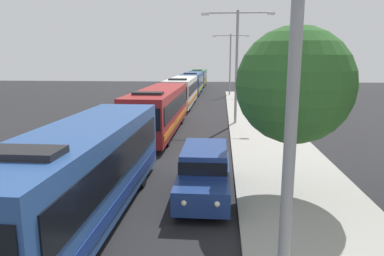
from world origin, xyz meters
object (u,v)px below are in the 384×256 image
at_px(bus_middle, 182,91).
at_px(streetlamp_near, 295,59).
at_px(white_suv, 205,170).
at_px(roadside_tree, 295,85).
at_px(bus_rear, 199,77).
at_px(bus_lead, 84,169).
at_px(streetlamp_far, 230,58).
at_px(bus_second_in_line, 159,109).
at_px(streetlamp_mid, 237,56).
at_px(bus_fourth_in_line, 192,82).

distance_m(bus_middle, streetlamp_near, 32.62).
xyz_separation_m(white_suv, roadside_tree, (3.17, 0.24, 3.15)).
distance_m(bus_rear, white_suv, 52.79).
height_order(bus_lead, bus_rear, same).
xyz_separation_m(bus_rear, white_suv, (3.70, -52.65, -0.66)).
relative_size(bus_middle, streetlamp_far, 1.45).
height_order(bus_second_in_line, roadside_tree, roadside_tree).
xyz_separation_m(bus_middle, streetlamp_far, (5.40, 11.49, 3.44)).
bearing_deg(streetlamp_mid, roadside_tree, -84.25).
bearing_deg(streetlamp_near, bus_fourth_in_line, 96.73).
xyz_separation_m(bus_middle, streetlamp_near, (5.40, -31.99, 3.43)).
xyz_separation_m(bus_second_in_line, bus_fourth_in_line, (-0.00, 27.58, -0.00)).
bearing_deg(roadside_tree, bus_second_in_line, 121.93).
bearing_deg(bus_fourth_in_line, bus_lead, -90.00).
height_order(bus_middle, bus_rear, same).
bearing_deg(bus_middle, streetlamp_near, -80.42).
bearing_deg(streetlamp_mid, white_suv, -96.53).
height_order(bus_fourth_in_line, white_suv, bus_fourth_in_line).
bearing_deg(bus_lead, white_suv, 31.58).
relative_size(white_suv, streetlamp_mid, 0.60).
bearing_deg(streetlamp_far, roadside_tree, -87.68).
relative_size(bus_lead, streetlamp_mid, 1.29).
xyz_separation_m(bus_rear, streetlamp_mid, (5.40, -37.81, 3.62)).
height_order(bus_fourth_in_line, bus_rear, same).
bearing_deg(bus_fourth_in_line, bus_rear, 90.00).
height_order(bus_second_in_line, streetlamp_mid, streetlamp_mid).
relative_size(bus_middle, roadside_tree, 1.95).
bearing_deg(streetlamp_far, bus_second_in_line, -102.03).
distance_m(bus_lead, bus_second_in_line, 13.53).
distance_m(bus_second_in_line, white_suv, 11.87).
bearing_deg(white_suv, bus_fourth_in_line, 95.44).
xyz_separation_m(bus_lead, bus_fourth_in_line, (0.00, 41.11, 0.00)).
distance_m(bus_rear, roadside_tree, 52.92).
relative_size(bus_lead, bus_rear, 0.97).
bearing_deg(bus_rear, bus_fourth_in_line, -90.00).
distance_m(bus_lead, bus_middle, 27.37).
distance_m(bus_fourth_in_line, streetlamp_mid, 24.86).
bearing_deg(streetlamp_near, bus_middle, 99.58).
xyz_separation_m(bus_middle, bus_fourth_in_line, (0.00, 13.74, 0.00)).
height_order(bus_rear, white_suv, bus_rear).
bearing_deg(white_suv, streetlamp_near, -76.15).
height_order(bus_lead, bus_middle, same).
distance_m(bus_lead, streetlamp_far, 39.38).
relative_size(bus_rear, streetlamp_far, 1.38).
bearing_deg(bus_lead, bus_middle, 90.00).
bearing_deg(streetlamp_far, white_suv, -92.66).
height_order(bus_second_in_line, streetlamp_near, streetlamp_near).
height_order(bus_second_in_line, white_suv, bus_second_in_line).
bearing_deg(bus_second_in_line, streetlamp_far, 77.97).
distance_m(bus_lead, bus_rear, 54.93).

